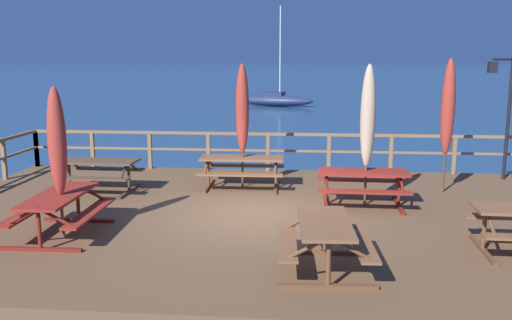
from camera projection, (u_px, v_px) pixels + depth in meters
name	position (u px, v px, depth m)	size (l,w,h in m)	color
ground_plane	(253.00, 243.00, 11.28)	(600.00, 600.00, 0.00)	navy
wooden_deck	(253.00, 229.00, 11.23)	(13.95, 9.06, 0.63)	brown
railing_waterside_far	(268.00, 145.00, 15.32)	(13.75, 0.10, 1.09)	brown
picnic_table_front_left	(363.00, 180.00, 11.71)	(1.94, 1.44, 0.78)	maroon
picnic_table_mid_right	(60.00, 205.00, 9.72)	(1.44, 2.03, 0.78)	maroon
picnic_table_mid_centre	(242.00, 165.00, 13.34)	(2.06, 1.44, 0.78)	brown
picnic_table_back_left	(99.00, 169.00, 12.94)	(1.87, 1.44, 0.78)	brown
picnic_table_mid_left	(325.00, 235.00, 8.12)	(1.48, 1.79, 0.78)	brown
patio_umbrella_tall_mid_left	(368.00, 117.00, 11.47)	(0.32, 0.32, 3.04)	#4C3828
patio_umbrella_short_front	(57.00, 142.00, 9.48)	(0.32, 0.32, 2.68)	#4C3828
patio_umbrella_tall_back_right	(448.00, 108.00, 12.63)	(0.32, 0.32, 3.15)	#4C3828
patio_umbrella_short_back	(242.00, 110.00, 13.09)	(0.32, 0.32, 3.03)	#4C3828
lamp_post_hooked	(503.00, 99.00, 13.94)	(0.68, 0.27, 3.20)	black
sailboat_distant	(276.00, 100.00, 43.11)	(6.23, 3.13, 7.72)	navy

